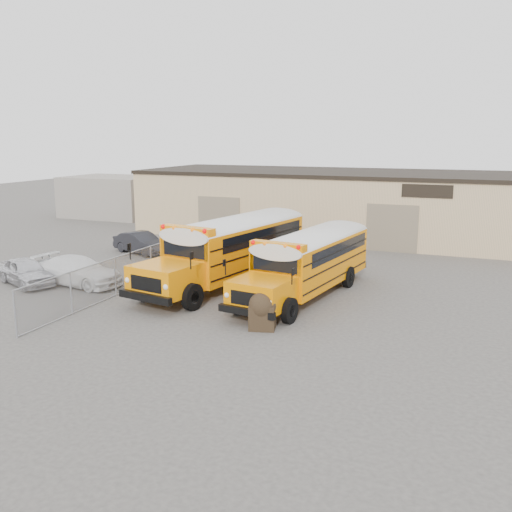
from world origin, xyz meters
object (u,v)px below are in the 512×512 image
at_px(school_bus_left, 297,226).
at_px(car_white, 78,271).
at_px(tarp_bundle, 263,310).
at_px(school_bus_right, 355,238).
at_px(car_dark, 141,243).
at_px(car_silver, 26,271).

relative_size(school_bus_left, car_white, 2.43).
relative_size(school_bus_left, tarp_bundle, 8.02).
relative_size(school_bus_right, car_dark, 2.56).
xyz_separation_m(car_silver, car_dark, (0.97, 8.62, 0.00)).
bearing_deg(car_white, car_dark, 16.46).
distance_m(car_white, car_dark, 7.79).
bearing_deg(school_bus_right, car_white, -143.82).
xyz_separation_m(tarp_bundle, car_silver, (-13.15, 1.73, -0.08)).
relative_size(car_silver, car_white, 0.82).
bearing_deg(car_dark, school_bus_left, -57.48).
height_order(tarp_bundle, car_silver, tarp_bundle).
height_order(school_bus_left, car_white, school_bus_left).
xyz_separation_m(car_white, car_dark, (-1.39, 7.66, -0.03)).
xyz_separation_m(school_bus_right, tarp_bundle, (-1.01, -11.33, -0.97)).
bearing_deg(school_bus_right, car_silver, -145.88).
height_order(car_silver, car_dark, same).
distance_m(tarp_bundle, car_dark, 15.99).
bearing_deg(tarp_bundle, car_silver, 172.50).
xyz_separation_m(school_bus_left, car_white, (-7.99, -9.96, -1.22)).
bearing_deg(tarp_bundle, school_bus_left, 102.52).
bearing_deg(school_bus_left, tarp_bundle, -77.48).
bearing_deg(school_bus_left, car_silver, -133.45).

